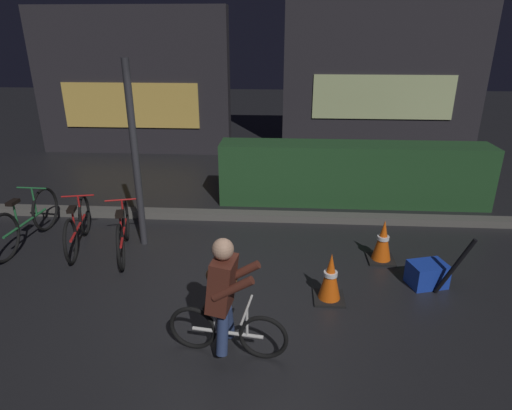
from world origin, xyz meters
The scene contains 14 objects.
ground_plane centered at (0.00, 0.00, 0.00)m, with size 40.00×40.00×0.00m, color black.
sidewalk_curb centered at (0.00, 2.20, 0.06)m, with size 12.00×0.24×0.12m, color #56544F.
hedge_row centered at (1.80, 3.10, 0.55)m, with size 4.80×0.70×1.11m, color #214723.
storefront_left centered at (-3.29, 6.50, 1.76)m, with size 4.88×0.54×3.54m.
storefront_right centered at (3.03, 7.20, 2.32)m, with size 5.07×0.54×4.67m.
street_post centered at (-1.52, 1.20, 1.32)m, with size 0.10×0.10×2.64m, color #2D2D33.
parked_bike_leftmost centered at (-3.22, 1.08, 0.36)m, with size 0.46×1.72×0.79m.
parked_bike_left_mid centered at (-2.41, 1.03, 0.33)m, with size 0.48×1.52×0.71m.
parked_bike_center_left centered at (-1.70, 0.90, 0.33)m, with size 0.52×1.52×0.72m.
traffic_cone_near centered at (1.11, -0.10, 0.29)m, with size 0.36×0.36×0.61m.
traffic_cone_far centered at (1.91, 0.89, 0.29)m, with size 0.36×0.36×0.61m.
blue_crate centered at (2.35, 0.30, 0.15)m, with size 0.44×0.32×0.30m, color #193DB7.
cyclist centered at (0.01, -1.06, 0.63)m, with size 1.18×0.57×1.25m.
closed_umbrella centered at (2.55, 0.05, 0.40)m, with size 0.05×0.05×0.85m, color black.
Camera 1 is at (0.53, -4.50, 2.94)m, focal length 30.46 mm.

